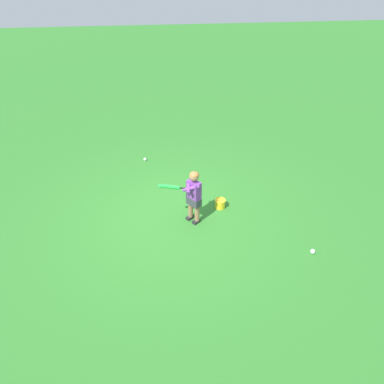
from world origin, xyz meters
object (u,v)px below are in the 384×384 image
Objects in this scene: child_batter at (192,193)px; toy_bucket at (220,203)px; play_ball_far_right at (313,251)px; play_ball_near_batter at (145,159)px.

child_batter reaches higher than toy_bucket.
toy_bucket is (-1.35, 1.45, 0.06)m from play_ball_far_right.
child_batter is 12.96× the size of play_ball_far_right.
play_ball_near_batter is 0.34× the size of toy_bucket.
child_batter reaches higher than play_ball_near_batter.
play_ball_far_right reaches higher than play_ball_near_batter.
play_ball_far_right is at bearing -47.05° from toy_bucket.
play_ball_near_batter is 0.89× the size of play_ball_far_right.
play_ball_far_right is 1.98m from toy_bucket.
child_batter is 5.00× the size of toy_bucket.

